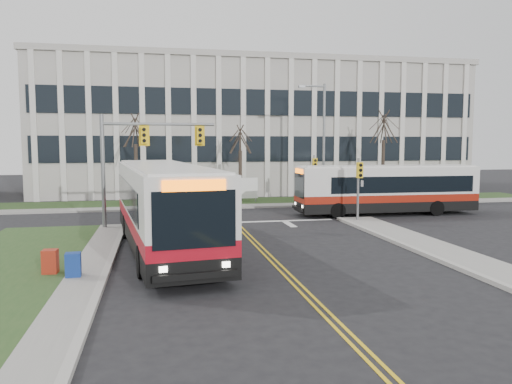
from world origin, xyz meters
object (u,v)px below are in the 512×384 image
object	(u,v)px
streetlight	(322,137)
directory_sign	(248,188)
bus_cross	(386,191)
newspaper_box_blue	(73,267)
bus_main	(164,209)
newspaper_box_red	(50,263)

from	to	relation	value
streetlight	directory_sign	size ratio (longest dim) A/B	4.60
bus_cross	newspaper_box_blue	distance (m)	21.78
bus_cross	bus_main	bearing A→B (deg)	-59.02
directory_sign	bus_cross	distance (m)	11.06
streetlight	bus_main	distance (m)	19.66
streetlight	bus_cross	world-z (taller)	streetlight
bus_cross	newspaper_box_red	world-z (taller)	bus_cross
bus_main	newspaper_box_red	distance (m)	5.55
newspaper_box_blue	streetlight	bearing A→B (deg)	48.13
newspaper_box_blue	bus_main	bearing A→B (deg)	50.93
bus_cross	streetlight	bearing A→B (deg)	-160.32
newspaper_box_blue	bus_cross	bearing A→B (deg)	32.57
bus_main	newspaper_box_blue	size ratio (longest dim) A/B	14.43
directory_sign	newspaper_box_blue	size ratio (longest dim) A/B	2.11
bus_cross	newspaper_box_blue	size ratio (longest dim) A/B	12.44
directory_sign	newspaper_box_blue	distance (m)	22.86
streetlight	newspaper_box_red	xyz separation A→B (m)	(-16.21, -18.65, -4.72)
streetlight	bus_cross	xyz separation A→B (m)	(2.26, -6.55, -3.62)
newspaper_box_blue	directory_sign	bearing A→B (deg)	61.13
bus_main	directory_sign	bearing A→B (deg)	60.59
directory_sign	bus_cross	xyz separation A→B (m)	(7.79, -7.85, 0.41)
newspaper_box_red	streetlight	bearing A→B (deg)	51.79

